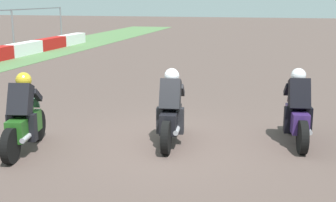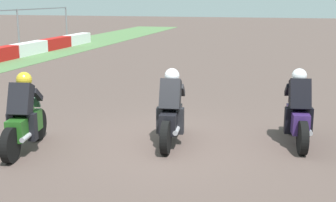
% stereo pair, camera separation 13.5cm
% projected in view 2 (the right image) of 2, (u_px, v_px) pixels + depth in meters
% --- Properties ---
extents(ground_plane, '(120.00, 120.00, 0.00)m').
position_uv_depth(ground_plane, '(166.00, 144.00, 9.42)').
color(ground_plane, brown).
extents(rider_lane_b, '(2.04, 0.59, 1.51)m').
position_uv_depth(rider_lane_b, '(298.00, 113.00, 9.32)').
color(rider_lane_b, black).
rests_on(rider_lane_b, ground_plane).
extents(rider_lane_c, '(2.04, 0.57, 1.51)m').
position_uv_depth(rider_lane_c, '(171.00, 113.00, 9.33)').
color(rider_lane_c, black).
rests_on(rider_lane_c, ground_plane).
extents(rider_lane_d, '(2.03, 0.62, 1.51)m').
position_uv_depth(rider_lane_d, '(24.00, 119.00, 8.89)').
color(rider_lane_d, black).
rests_on(rider_lane_d, ground_plane).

